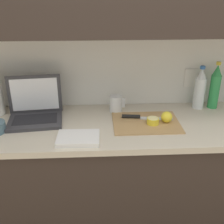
{
  "coord_description": "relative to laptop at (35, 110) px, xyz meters",
  "views": [
    {
      "loc": [
        -0.43,
        -1.47,
        1.67
      ],
      "look_at": [
        -0.35,
        -0.01,
        1.02
      ],
      "focal_mm": 45.0,
      "sensor_mm": 36.0,
      "label": 1
    }
  ],
  "objects": [
    {
      "name": "measuring_cup",
      "position": [
        0.49,
        0.08,
        -0.01
      ],
      "size": [
        0.1,
        0.08,
        0.11
      ],
      "color": "silver",
      "rests_on": "counter_unit"
    },
    {
      "name": "lemon_half_cut",
      "position": [
        0.69,
        -0.12,
        -0.03
      ],
      "size": [
        0.07,
        0.07,
        0.04
      ],
      "color": "yellow",
      "rests_on": "cutting_board"
    },
    {
      "name": "cutting_board",
      "position": [
        0.65,
        -0.09,
        -0.06
      ],
      "size": [
        0.39,
        0.29,
        0.01
      ],
      "primitive_type": "cube",
      "color": "tan",
      "rests_on": "counter_unit"
    },
    {
      "name": "laptop",
      "position": [
        0.0,
        0.0,
        0.0
      ],
      "size": [
        0.34,
        0.27,
        0.25
      ],
      "rotation": [
        0.0,
        0.0,
        0.11
      ],
      "color": "#333338",
      "rests_on": "counter_unit"
    },
    {
      "name": "knife",
      "position": [
        0.62,
        -0.04,
        -0.04
      ],
      "size": [
        0.31,
        0.06,
        0.02
      ],
      "rotation": [
        0.0,
        0.0,
        -0.12
      ],
      "color": "silver",
      "rests_on": "cutting_board"
    },
    {
      "name": "wall_back",
      "position": [
        0.8,
        0.13,
        0.56
      ],
      "size": [
        5.2,
        0.38,
        2.6
      ],
      "color": "white",
      "rests_on": "ground_plane"
    },
    {
      "name": "lemon_whole_beside",
      "position": [
        0.77,
        -0.1,
        -0.02
      ],
      "size": [
        0.07,
        0.07,
        0.07
      ],
      "color": "yellow",
      "rests_on": "cutting_board"
    },
    {
      "name": "dish_towel",
      "position": [
        0.27,
        -0.27,
        -0.05
      ],
      "size": [
        0.22,
        0.17,
        0.02
      ],
      "primitive_type": "cube",
      "rotation": [
        0.0,
        0.0,
        -0.03
      ],
      "color": "white",
      "rests_on": "counter_unit"
    },
    {
      "name": "counter_unit",
      "position": [
        0.82,
        -0.09,
        -0.52
      ],
      "size": [
        2.42,
        0.58,
        0.94
      ],
      "color": "#332823",
      "rests_on": "ground_plane"
    },
    {
      "name": "bottle_green_soda",
      "position": [
        1.13,
        0.12,
        0.08
      ],
      "size": [
        0.06,
        0.06,
        0.31
      ],
      "color": "#2D934C",
      "rests_on": "counter_unit"
    },
    {
      "name": "bottle_oil_tall",
      "position": [
        1.03,
        0.12,
        0.07
      ],
      "size": [
        0.07,
        0.07,
        0.28
      ],
      "color": "silver",
      "rests_on": "counter_unit"
    }
  ]
}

